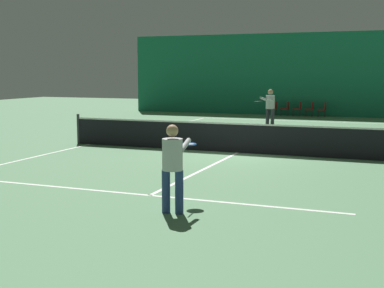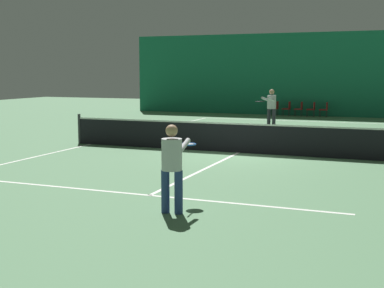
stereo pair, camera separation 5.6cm
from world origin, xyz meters
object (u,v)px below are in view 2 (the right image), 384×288
at_px(courtside_chair_2, 300,108).
at_px(courtside_chair_4, 325,109).
at_px(tennis_net, 239,137).
at_px(player_near, 173,162).
at_px(courtside_chair_0, 275,107).
at_px(courtside_chair_1, 287,108).
at_px(courtside_chair_3, 312,108).
at_px(player_far, 271,105).

distance_m(courtside_chair_2, courtside_chair_4, 1.43).
bearing_deg(courtside_chair_4, tennis_net, -2.34).
relative_size(player_near, courtside_chair_4, 1.93).
relative_size(player_near, courtside_chair_0, 1.93).
xyz_separation_m(courtside_chair_1, courtside_chair_3, (1.43, 0.00, 0.00)).
relative_size(tennis_net, courtside_chair_4, 14.29).
bearing_deg(courtside_chair_2, courtside_chair_0, -90.00).
distance_m(tennis_net, courtside_chair_0, 15.17).
xyz_separation_m(courtside_chair_1, courtside_chair_4, (2.15, 0.00, 0.00)).
relative_size(player_far, courtside_chair_1, 2.10).
relative_size(courtside_chair_1, courtside_chair_3, 1.00).
bearing_deg(courtside_chair_3, courtside_chair_4, 90.00).
bearing_deg(courtside_chair_1, player_far, 5.28).
distance_m(tennis_net, player_far, 8.24).
relative_size(player_far, courtside_chair_0, 2.10).
bearing_deg(player_near, courtside_chair_4, -3.91).
distance_m(courtside_chair_0, courtside_chair_4, 2.86).
bearing_deg(courtside_chair_1, courtside_chair_0, -90.00).
bearing_deg(player_near, courtside_chair_1, 1.54).
bearing_deg(courtside_chair_4, player_near, 0.99).
bearing_deg(courtside_chair_0, player_near, 8.23).
bearing_deg(tennis_net, courtside_chair_4, 87.66).
distance_m(tennis_net, courtside_chair_2, 15.03).
relative_size(courtside_chair_0, courtside_chair_2, 1.00).
bearing_deg(courtside_chair_3, tennis_net, 0.39).
xyz_separation_m(tennis_net, courtside_chair_2, (-0.82, 15.01, -0.03)).
height_order(tennis_net, courtside_chair_3, tennis_net).
height_order(courtside_chair_0, courtside_chair_2, same).
xyz_separation_m(player_far, courtside_chair_4, (1.52, 6.84, -0.54)).
height_order(courtside_chair_1, courtside_chair_4, same).
height_order(player_near, courtside_chair_0, player_near).
distance_m(player_far, courtside_chair_4, 7.02).
bearing_deg(courtside_chair_4, courtside_chair_1, -90.00).
height_order(player_near, courtside_chair_1, player_near).
bearing_deg(player_far, courtside_chair_1, -154.58).
height_order(player_far, courtside_chair_0, player_far).
relative_size(courtside_chair_1, courtside_chair_2, 1.00).
relative_size(courtside_chair_3, courtside_chair_4, 1.00).
relative_size(player_near, player_far, 0.92).
height_order(player_near, courtside_chair_4, player_near).
xyz_separation_m(player_far, courtside_chair_0, (-1.35, 6.84, -0.54)).
bearing_deg(player_far, tennis_net, 26.45).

